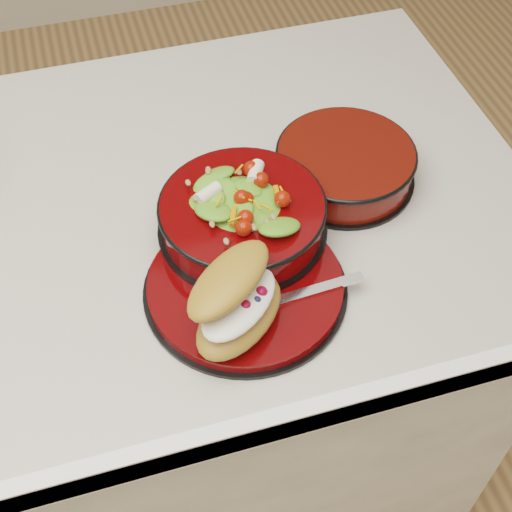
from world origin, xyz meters
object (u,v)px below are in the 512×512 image
object	(u,v)px
island_counter	(140,379)
croissant	(238,300)
dinner_plate	(246,286)
fork	(289,297)
salad_bowl	(242,211)
extra_bowl	(345,164)

from	to	relation	value
island_counter	croissant	world-z (taller)	croissant
dinner_plate	fork	distance (m)	0.06
island_counter	dinner_plate	bearing A→B (deg)	-48.58
dinner_plate	salad_bowl	distance (m)	0.10
dinner_plate	extra_bowl	xyz separation A→B (m)	(0.19, 0.16, 0.02)
croissant	fork	xyz separation A→B (m)	(0.07, 0.01, -0.04)
croissant	extra_bowl	size ratio (longest dim) A/B	0.79
salad_bowl	extra_bowl	world-z (taller)	salad_bowl
island_counter	extra_bowl	size ratio (longest dim) A/B	6.05
dinner_plate	extra_bowl	bearing A→B (deg)	39.32
salad_bowl	croissant	bearing A→B (deg)	-107.70
dinner_plate	island_counter	bearing A→B (deg)	131.42
salad_bowl	croissant	xyz separation A→B (m)	(-0.04, -0.14, 0.01)
island_counter	extra_bowl	bearing A→B (deg)	-3.98
island_counter	croissant	xyz separation A→B (m)	(0.14, -0.24, 0.51)
dinner_plate	salad_bowl	size ratio (longest dim) A/B	1.15
salad_bowl	fork	size ratio (longest dim) A/B	1.22
fork	extra_bowl	world-z (taller)	extra_bowl
island_counter	croissant	distance (m)	0.57
dinner_plate	salad_bowl	world-z (taller)	salad_bowl
island_counter	fork	size ratio (longest dim) A/B	6.72
island_counter	salad_bowl	world-z (taller)	salad_bowl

